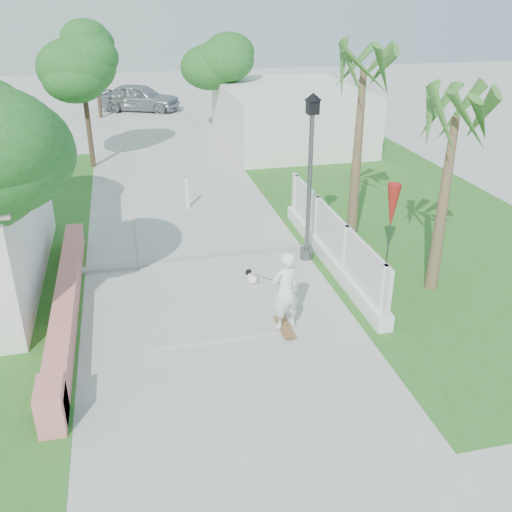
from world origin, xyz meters
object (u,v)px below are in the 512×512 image
object	(u,v)px
bollard	(187,193)
skateboarder	(282,289)
patio_umbrella	(392,207)
dog	(252,277)
parked_car	(139,98)
street_lamp	(310,173)

from	to	relation	value
bollard	skateboarder	size ratio (longest dim) A/B	0.38
patio_umbrella	skateboarder	xyz separation A→B (m)	(-3.52, -2.20, -0.74)
skateboarder	dog	xyz separation A→B (m)	(-0.19, 2.04, -0.74)
bollard	patio_umbrella	world-z (taller)	patio_umbrella
skateboarder	parked_car	distance (m)	25.07
street_lamp	parked_car	bearing A→B (deg)	98.89
street_lamp	dog	bearing A→B (deg)	-147.31
street_lamp	dog	world-z (taller)	street_lamp
bollard	parked_car	bearing A→B (deg)	92.35
patio_umbrella	dog	size ratio (longest dim) A/B	4.29
bollard	dog	bearing A→B (deg)	-81.10
dog	skateboarder	bearing A→B (deg)	-99.11
patio_umbrella	bollard	bearing A→B (deg)	129.91
parked_car	skateboarder	bearing A→B (deg)	-151.18
bollard	dog	xyz separation A→B (m)	(0.89, -5.66, -0.38)
bollard	street_lamp	bearing A→B (deg)	-59.04
patio_umbrella	parked_car	size ratio (longest dim) A/B	0.49
dog	parked_car	distance (m)	23.03
dog	parked_car	xyz separation A→B (m)	(-1.60, 22.97, 0.60)
bollard	parked_car	world-z (taller)	parked_car
skateboarder	dog	bearing A→B (deg)	-100.26
bollard	parked_car	xyz separation A→B (m)	(-0.71, 17.30, 0.22)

